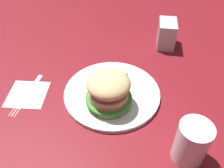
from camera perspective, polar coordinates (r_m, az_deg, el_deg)
The scene contains 8 objects.
ground_plane at distance 0.68m, azimuth 1.15°, elevation -3.54°, with size 1.60×1.60×0.00m, color maroon.
plate at distance 0.69m, azimuth 0.00°, elevation -2.18°, with size 0.28×0.28×0.01m, color silver.
sandwich at distance 0.62m, azimuth -0.80°, elevation -1.49°, with size 0.13×0.13×0.10m.
fries_pile at distance 0.72m, azimuth 0.82°, elevation 1.13°, with size 0.09×0.08×0.01m.
napkin at distance 0.74m, azimuth -19.63°, elevation -2.28°, with size 0.11×0.11×0.00m, color white.
fork at distance 0.74m, azimuth -19.74°, elevation -2.23°, with size 0.09×0.16×0.00m.
drink_glass at distance 0.56m, azimuth 18.36°, elevation -13.61°, with size 0.07×0.07×0.11m.
napkin_dispenser at distance 0.89m, azimuth 12.95°, elevation 11.63°, with size 0.09×0.06×0.09m, color #B7BABF.
Camera 1 is at (0.12, 0.45, 0.50)m, focal length 38.12 mm.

